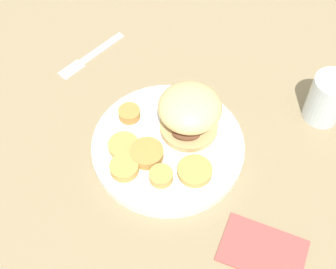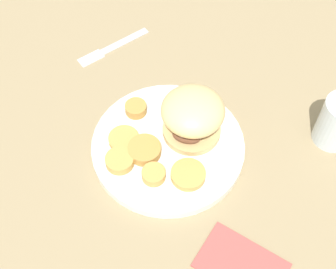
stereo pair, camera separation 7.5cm
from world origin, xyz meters
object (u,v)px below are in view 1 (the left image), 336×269
sandwich (189,112)px  fork (91,55)px  dinner_plate (168,146)px  drinking_glass (327,99)px

sandwich → fork: sandwich is taller
sandwich → dinner_plate: bearing=43.5°
dinner_plate → drinking_glass: 0.28m
sandwich → drinking_glass: 0.24m
dinner_plate → sandwich: 0.07m
dinner_plate → fork: 0.26m
fork → drinking_glass: drinking_glass is taller
sandwich → drinking_glass: sandwich is taller
fork → drinking_glass: (-0.43, 0.11, 0.04)m
fork → drinking_glass: size_ratio=1.47×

